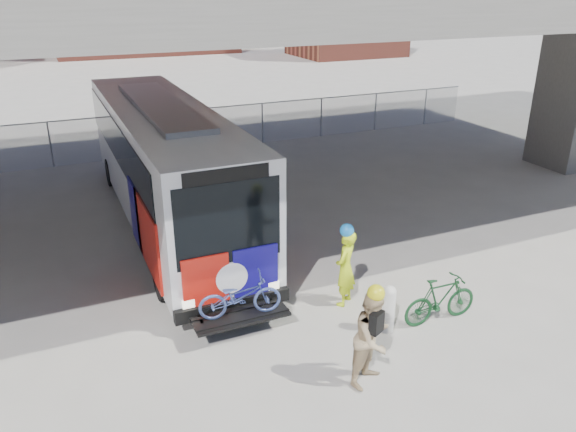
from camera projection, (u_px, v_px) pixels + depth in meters
ground at (289, 274)px, 14.24m from camera, size 160.00×160.00×0.00m
bus at (165, 156)px, 16.52m from camera, size 2.67×12.97×3.69m
chainlink_fence at (175, 120)px, 23.83m from camera, size 30.00×0.06×30.00m
bollard at (389, 307)px, 11.71m from camera, size 0.28×0.28×1.07m
cyclist_hivis at (345, 266)px, 12.59m from camera, size 0.78×0.75×1.98m
cyclist_tan at (373, 337)px, 10.07m from camera, size 1.11×1.02×2.01m
bike_parked at (441, 300)px, 12.05m from camera, size 1.80×0.55×1.08m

